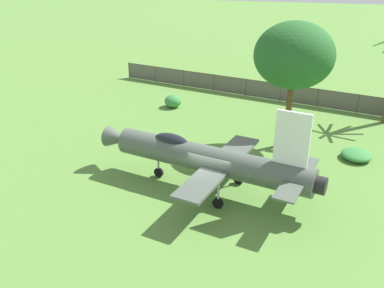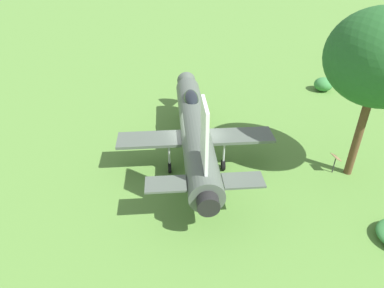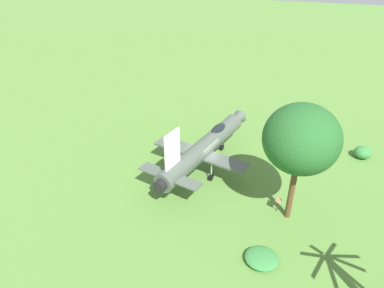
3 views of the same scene
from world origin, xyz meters
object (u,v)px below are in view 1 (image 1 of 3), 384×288
(shade_tree, at_px, (294,56))
(info_plaque, at_px, (281,138))
(shrub_near_fence, at_px, (173,101))
(shrub_by_tree, at_px, (356,155))
(display_jet, at_px, (205,158))

(shade_tree, height_order, info_plaque, shade_tree)
(shrub_near_fence, distance_m, shrub_by_tree, 16.51)
(display_jet, bearing_deg, shrub_by_tree, -131.14)
(shrub_by_tree, bearing_deg, display_jet, 123.90)
(shade_tree, height_order, shrub_near_fence, shade_tree)
(shrub_near_fence, relative_size, shrub_by_tree, 0.72)
(display_jet, distance_m, shrub_near_fence, 14.67)
(shrub_by_tree, height_order, info_plaque, info_plaque)
(display_jet, height_order, shade_tree, shade_tree)
(shrub_by_tree, bearing_deg, shrub_near_fence, 63.82)
(display_jet, relative_size, shade_tree, 1.55)
(shrub_near_fence, xyz_separation_m, shrub_by_tree, (-7.29, -14.82, -0.25))
(shade_tree, distance_m, shrub_by_tree, 7.90)
(display_jet, bearing_deg, shade_tree, -106.05)
(shade_tree, xyz_separation_m, info_plaque, (-0.77, 0.31, -5.64))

